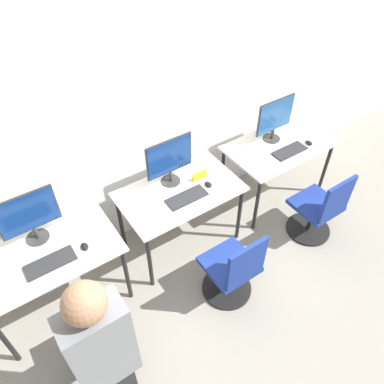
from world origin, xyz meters
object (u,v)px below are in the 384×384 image
object	(u,v)px
monitor_left	(28,216)
mouse_center	(208,184)
mouse_left	(85,246)
office_chair_right	(318,211)
office_chair_center	(233,272)
mouse_right	(309,143)
keyboard_center	(187,197)
person_left	(106,360)
keyboard_left	(50,263)
keyboard_right	(290,151)
office_chair_left	(103,348)
monitor_center	(170,160)
monitor_right	(275,118)

from	to	relation	value
monitor_left	mouse_center	world-z (taller)	monitor_left
mouse_left	office_chair_right	world-z (taller)	office_chair_right
monitor_left	office_chair_center	world-z (taller)	monitor_left
mouse_right	office_chair_center	bearing A→B (deg)	-157.49
monitor_left	keyboard_center	distance (m)	1.37
monitor_left	person_left	bearing A→B (deg)	-88.35
monitor_left	keyboard_center	bearing A→B (deg)	-13.45
keyboard_left	keyboard_right	world-z (taller)	same
office_chair_left	keyboard_center	distance (m)	1.46
mouse_center	keyboard_right	distance (m)	1.04
office_chair_right	keyboard_left	bearing A→B (deg)	166.84
person_left	office_chair_center	distance (m)	1.47
monitor_center	keyboard_right	xyz separation A→B (m)	(1.30, -0.32, -0.26)
office_chair_right	monitor_left	bearing A→B (deg)	160.31
keyboard_left	mouse_left	xyz separation A→B (m)	(0.29, -0.00, 0.01)
keyboard_center	office_chair_center	xyz separation A→B (m)	(0.04, -0.68, -0.41)
keyboard_left	office_chair_center	world-z (taller)	office_chair_center
office_chair_left	monitor_center	world-z (taller)	monitor_center
keyboard_center	mouse_right	xyz separation A→B (m)	(1.58, -0.05, 0.01)
keyboard_left	monitor_right	world-z (taller)	monitor_right
keyboard_left	monitor_right	bearing A→B (deg)	5.69
monitor_center	office_chair_center	xyz separation A→B (m)	(0.04, -0.97, -0.67)
keyboard_right	monitor_left	bearing A→B (deg)	172.55
mouse_left	office_chair_left	bearing A→B (deg)	-107.95
keyboard_center	person_left	bearing A→B (deg)	-140.75
monitor_center	keyboard_center	xyz separation A→B (m)	(0.00, -0.29, -0.26)
office_chair_left	person_left	bearing A→B (deg)	-95.61
keyboard_right	mouse_center	bearing A→B (deg)	176.87
keyboard_center	office_chair_center	distance (m)	0.80
office_chair_center	monitor_right	world-z (taller)	monitor_right
keyboard_right	keyboard_left	bearing A→B (deg)	179.48
person_left	monitor_right	size ratio (longest dim) A/B	3.47
person_left	office_chair_center	bearing A→B (deg)	14.96
keyboard_center	office_chair_center	world-z (taller)	office_chair_center
office_chair_right	keyboard_center	bearing A→B (deg)	154.32
mouse_right	mouse_left	bearing A→B (deg)	179.18
office_chair_center	mouse_left	bearing A→B (deg)	147.40
mouse_center	mouse_right	distance (m)	1.31
monitor_right	mouse_right	bearing A→B (deg)	-47.65
office_chair_right	monitor_center	bearing A→B (deg)	144.66
mouse_left	office_chair_left	size ratio (longest dim) A/B	0.10
mouse_left	keyboard_right	bearing A→B (deg)	-0.48
office_chair_right	office_chair_center	bearing A→B (deg)	-176.18
mouse_right	office_chair_right	size ratio (longest dim) A/B	0.10
keyboard_center	mouse_center	distance (m)	0.27
person_left	monitor_center	world-z (taller)	person_left
mouse_right	monitor_right	bearing A→B (deg)	132.35
monitor_left	monitor_right	bearing A→B (deg)	-1.27
monitor_center	office_chair_center	world-z (taller)	monitor_center
keyboard_right	office_chair_left	bearing A→B (deg)	-165.86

